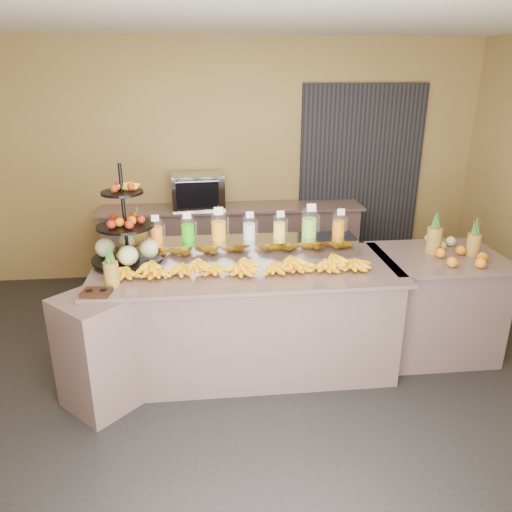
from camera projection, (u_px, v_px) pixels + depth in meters
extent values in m
plane|color=black|center=(250.00, 385.00, 4.12)|extent=(6.00, 6.00, 0.00)
cube|color=olive|center=(230.00, 163.00, 5.96)|extent=(6.00, 0.02, 2.80)
cube|color=silver|center=(248.00, 8.00, 3.13)|extent=(6.00, 5.00, 0.02)
cube|color=black|center=(360.00, 177.00, 6.15)|extent=(1.50, 0.06, 2.20)
cube|color=gray|center=(247.00, 320.00, 4.24)|extent=(2.40, 0.90, 0.90)
cube|color=gray|center=(246.00, 269.00, 4.08)|extent=(2.50, 1.00, 0.03)
cube|color=gray|center=(99.00, 352.00, 3.75)|extent=(0.71, 0.71, 0.90)
cube|color=gray|center=(433.00, 305.00, 4.50)|extent=(1.00, 0.80, 0.90)
cube|color=gray|center=(440.00, 257.00, 4.34)|extent=(1.08, 0.88, 0.03)
cube|color=gray|center=(232.00, 245.00, 6.06)|extent=(3.00, 0.50, 0.90)
cube|color=gray|center=(232.00, 208.00, 5.89)|extent=(3.10, 0.55, 0.03)
cube|color=gray|center=(249.00, 247.00, 4.31)|extent=(1.85, 0.30, 0.15)
cylinder|color=silver|center=(157.00, 231.00, 4.17)|extent=(0.11, 0.11, 0.20)
cylinder|color=orange|center=(157.00, 234.00, 4.18)|extent=(0.10, 0.10, 0.13)
cylinder|color=gray|center=(155.00, 225.00, 4.16)|extent=(0.01, 0.01, 0.23)
cube|color=white|center=(155.00, 218.00, 4.08)|extent=(0.06, 0.02, 0.05)
cylinder|color=silver|center=(188.00, 229.00, 4.20)|extent=(0.11, 0.11, 0.21)
cylinder|color=#18BD01|center=(188.00, 233.00, 4.21)|extent=(0.11, 0.11, 0.14)
cylinder|color=gray|center=(186.00, 223.00, 4.19)|extent=(0.01, 0.01, 0.25)
cube|color=white|center=(187.00, 215.00, 4.10)|extent=(0.07, 0.02, 0.06)
cylinder|color=silver|center=(219.00, 227.00, 4.22)|extent=(0.13, 0.13, 0.24)
cylinder|color=orange|center=(219.00, 231.00, 4.23)|extent=(0.12, 0.12, 0.16)
cylinder|color=gray|center=(217.00, 220.00, 4.21)|extent=(0.01, 0.01, 0.28)
cube|color=white|center=(218.00, 211.00, 4.11)|extent=(0.08, 0.02, 0.06)
cylinder|color=silver|center=(249.00, 228.00, 4.25)|extent=(0.11, 0.11, 0.20)
cylinder|color=silver|center=(249.00, 231.00, 4.26)|extent=(0.10, 0.10, 0.14)
cylinder|color=gray|center=(247.00, 222.00, 4.24)|extent=(0.01, 0.01, 0.24)
cube|color=white|center=(250.00, 215.00, 4.16)|extent=(0.06, 0.02, 0.05)
cylinder|color=silver|center=(279.00, 227.00, 4.28)|extent=(0.11, 0.11, 0.20)
cylinder|color=yellow|center=(279.00, 230.00, 4.29)|extent=(0.10, 0.10, 0.14)
cylinder|color=gray|center=(278.00, 221.00, 4.27)|extent=(0.01, 0.01, 0.24)
cube|color=white|center=(281.00, 214.00, 4.18)|extent=(0.06, 0.02, 0.05)
cylinder|color=silver|center=(309.00, 223.00, 4.29)|extent=(0.13, 0.13, 0.24)
cylinder|color=#7EBF3D|center=(309.00, 228.00, 4.31)|extent=(0.12, 0.12, 0.17)
cylinder|color=gray|center=(307.00, 217.00, 4.28)|extent=(0.01, 0.01, 0.29)
cube|color=white|center=(311.00, 208.00, 4.18)|extent=(0.08, 0.02, 0.07)
cylinder|color=silver|center=(339.00, 225.00, 4.33)|extent=(0.11, 0.11, 0.20)
cylinder|color=#D36F00|center=(338.00, 228.00, 4.34)|extent=(0.10, 0.10, 0.14)
cylinder|color=gray|center=(337.00, 219.00, 4.32)|extent=(0.01, 0.01, 0.24)
cube|color=white|center=(341.00, 212.00, 4.23)|extent=(0.06, 0.02, 0.06)
ellipsoid|color=yellow|center=(126.00, 270.00, 3.88)|extent=(0.25, 0.19, 0.10)
ellipsoid|color=yellow|center=(156.00, 269.00, 3.90)|extent=(0.25, 0.19, 0.10)
ellipsoid|color=yellow|center=(185.00, 268.00, 3.92)|extent=(0.25, 0.19, 0.10)
ellipsoid|color=yellow|center=(214.00, 267.00, 3.95)|extent=(0.25, 0.19, 0.10)
ellipsoid|color=yellow|center=(242.00, 266.00, 3.97)|extent=(0.25, 0.19, 0.10)
ellipsoid|color=yellow|center=(271.00, 264.00, 3.99)|extent=(0.25, 0.19, 0.10)
ellipsoid|color=yellow|center=(299.00, 263.00, 4.01)|extent=(0.25, 0.19, 0.10)
ellipsoid|color=yellow|center=(326.00, 262.00, 4.04)|extent=(0.25, 0.19, 0.10)
ellipsoid|color=yellow|center=(353.00, 261.00, 4.06)|extent=(0.25, 0.19, 0.10)
ellipsoid|color=yellow|center=(149.00, 260.00, 3.87)|extent=(0.21, 0.17, 0.09)
ellipsoid|color=yellow|center=(196.00, 259.00, 3.91)|extent=(0.21, 0.17, 0.09)
ellipsoid|color=yellow|center=(242.00, 257.00, 3.94)|extent=(0.21, 0.17, 0.09)
ellipsoid|color=yellow|center=(288.00, 255.00, 3.98)|extent=(0.21, 0.17, 0.09)
ellipsoid|color=yellow|center=(332.00, 254.00, 4.01)|extent=(0.21, 0.17, 0.09)
cylinder|color=black|center=(124.00, 215.00, 4.01)|extent=(0.03, 0.03, 0.83)
cylinder|color=black|center=(128.00, 258.00, 4.14)|extent=(0.65, 0.65, 0.02)
cylinder|color=black|center=(125.00, 226.00, 4.04)|extent=(0.51, 0.51, 0.02)
cylinder|color=black|center=(122.00, 192.00, 3.95)|extent=(0.37, 0.37, 0.02)
sphere|color=#B6BA80|center=(150.00, 247.00, 4.13)|extent=(0.16, 0.16, 0.16)
sphere|color=maroon|center=(141.00, 220.00, 4.04)|extent=(0.07, 0.07, 0.07)
sphere|color=orange|center=(116.00, 253.00, 4.11)|extent=(0.08, 0.08, 0.08)
cube|color=black|center=(96.00, 293.00, 3.58)|extent=(0.22, 0.18, 0.03)
cylinder|color=brown|center=(112.00, 274.00, 3.69)|extent=(0.11, 0.11, 0.19)
cone|color=#25531B|center=(109.00, 252.00, 3.63)|extent=(0.06, 0.06, 0.16)
cylinder|color=brown|center=(139.00, 238.00, 4.32)|extent=(0.15, 0.15, 0.29)
cone|color=#25531B|center=(137.00, 214.00, 4.24)|extent=(0.08, 0.08, 0.16)
cylinder|color=brown|center=(434.00, 240.00, 4.36)|extent=(0.12, 0.12, 0.23)
cylinder|color=brown|center=(473.00, 245.00, 4.31)|extent=(0.11, 0.11, 0.19)
ellipsoid|color=orange|center=(462.00, 257.00, 4.18)|extent=(0.34, 0.23, 0.09)
cube|color=gray|center=(198.00, 191.00, 5.78)|extent=(0.62, 0.46, 0.40)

